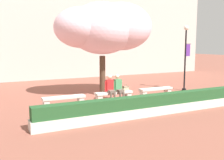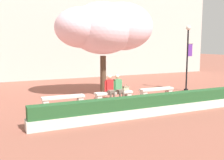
{
  "view_description": "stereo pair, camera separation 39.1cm",
  "coord_description": "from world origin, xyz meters",
  "px_view_note": "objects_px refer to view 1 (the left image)",
  "views": [
    {
      "loc": [
        -5.7,
        -11.15,
        2.74
      ],
      "look_at": [
        0.0,
        0.2,
        1.0
      ],
      "focal_mm": 42.0,
      "sensor_mm": 36.0,
      "label": 1
    },
    {
      "loc": [
        -5.35,
        -11.32,
        2.74
      ],
      "look_at": [
        0.0,
        0.2,
        1.0
      ],
      "focal_mm": 42.0,
      "sensor_mm": 36.0,
      "label": 2
    }
  ],
  "objects_px": {
    "stone_bench_near_west": "(114,95)",
    "handbag": "(126,88)",
    "stone_bench_center": "(156,91)",
    "person_seated_left": "(110,87)",
    "cherry_tree_main": "(104,28)",
    "person_seated_right": "(118,86)",
    "lamp_post_with_banner": "(186,52)",
    "stone_bench_west_end": "(64,99)"
  },
  "relations": [
    {
      "from": "stone_bench_center",
      "to": "lamp_post_with_banner",
      "type": "relative_size",
      "value": 0.5
    },
    {
      "from": "person_seated_right",
      "to": "lamp_post_with_banner",
      "type": "distance_m",
      "value": 5.16
    },
    {
      "from": "stone_bench_near_west",
      "to": "lamp_post_with_banner",
      "type": "xyz_separation_m",
      "value": [
        5.07,
        0.69,
        1.99
      ]
    },
    {
      "from": "stone_bench_west_end",
      "to": "stone_bench_near_west",
      "type": "height_order",
      "value": "same"
    },
    {
      "from": "person_seated_left",
      "to": "cherry_tree_main",
      "type": "relative_size",
      "value": 0.25
    },
    {
      "from": "stone_bench_near_west",
      "to": "cherry_tree_main",
      "type": "height_order",
      "value": "cherry_tree_main"
    },
    {
      "from": "stone_bench_west_end",
      "to": "stone_bench_center",
      "type": "height_order",
      "value": "same"
    },
    {
      "from": "handbag",
      "to": "cherry_tree_main",
      "type": "distance_m",
      "value": 3.38
    },
    {
      "from": "person_seated_left",
      "to": "cherry_tree_main",
      "type": "height_order",
      "value": "cherry_tree_main"
    },
    {
      "from": "handbag",
      "to": "lamp_post_with_banner",
      "type": "distance_m",
      "value": 4.78
    },
    {
      "from": "stone_bench_near_west",
      "to": "stone_bench_west_end",
      "type": "bearing_deg",
      "value": 180.0
    },
    {
      "from": "person_seated_right",
      "to": "stone_bench_near_west",
      "type": "bearing_deg",
      "value": 166.38
    },
    {
      "from": "person_seated_left",
      "to": "person_seated_right",
      "type": "height_order",
      "value": "same"
    },
    {
      "from": "person_seated_left",
      "to": "lamp_post_with_banner",
      "type": "height_order",
      "value": "lamp_post_with_banner"
    },
    {
      "from": "person_seated_right",
      "to": "lamp_post_with_banner",
      "type": "height_order",
      "value": "lamp_post_with_banner"
    },
    {
      "from": "person_seated_right",
      "to": "cherry_tree_main",
      "type": "xyz_separation_m",
      "value": [
        -0.06,
        1.51,
        2.89
      ]
    },
    {
      "from": "stone_bench_near_west",
      "to": "handbag",
      "type": "xyz_separation_m",
      "value": [
        0.66,
        -0.0,
        0.27
      ]
    },
    {
      "from": "stone_bench_west_end",
      "to": "person_seated_left",
      "type": "height_order",
      "value": "person_seated_left"
    },
    {
      "from": "person_seated_left",
      "to": "handbag",
      "type": "height_order",
      "value": "person_seated_left"
    },
    {
      "from": "person_seated_right",
      "to": "handbag",
      "type": "xyz_separation_m",
      "value": [
        0.44,
        0.05,
        -0.12
      ]
    },
    {
      "from": "stone_bench_west_end",
      "to": "person_seated_left",
      "type": "distance_m",
      "value": 2.31
    },
    {
      "from": "person_seated_right",
      "to": "cherry_tree_main",
      "type": "bearing_deg",
      "value": 92.42
    },
    {
      "from": "person_seated_left",
      "to": "lamp_post_with_banner",
      "type": "relative_size",
      "value": 0.34
    },
    {
      "from": "person_seated_right",
      "to": "handbag",
      "type": "bearing_deg",
      "value": 6.49
    },
    {
      "from": "person_seated_right",
      "to": "cherry_tree_main",
      "type": "distance_m",
      "value": 3.26
    },
    {
      "from": "stone_bench_west_end",
      "to": "person_seated_right",
      "type": "height_order",
      "value": "person_seated_right"
    },
    {
      "from": "stone_bench_west_end",
      "to": "lamp_post_with_banner",
      "type": "bearing_deg",
      "value": 5.2
    },
    {
      "from": "person_seated_left",
      "to": "cherry_tree_main",
      "type": "bearing_deg",
      "value": 76.11
    },
    {
      "from": "stone_bench_near_west",
      "to": "lamp_post_with_banner",
      "type": "bearing_deg",
      "value": 7.73
    },
    {
      "from": "lamp_post_with_banner",
      "to": "stone_bench_west_end",
      "type": "bearing_deg",
      "value": -174.8
    },
    {
      "from": "stone_bench_center",
      "to": "handbag",
      "type": "distance_m",
      "value": 1.85
    },
    {
      "from": "stone_bench_center",
      "to": "cherry_tree_main",
      "type": "xyz_separation_m",
      "value": [
        -2.34,
        1.46,
        3.28
      ]
    },
    {
      "from": "person_seated_right",
      "to": "cherry_tree_main",
      "type": "relative_size",
      "value": 0.25
    },
    {
      "from": "stone_bench_near_west",
      "to": "handbag",
      "type": "bearing_deg",
      "value": -0.24
    },
    {
      "from": "stone_bench_center",
      "to": "person_seated_left",
      "type": "relative_size",
      "value": 1.48
    },
    {
      "from": "person_seated_right",
      "to": "handbag",
      "type": "height_order",
      "value": "person_seated_right"
    },
    {
      "from": "stone_bench_west_end",
      "to": "handbag",
      "type": "distance_m",
      "value": 3.17
    },
    {
      "from": "person_seated_left",
      "to": "cherry_tree_main",
      "type": "distance_m",
      "value": 3.28
    },
    {
      "from": "person_seated_left",
      "to": "stone_bench_center",
      "type": "bearing_deg",
      "value": 1.13
    },
    {
      "from": "stone_bench_near_west",
      "to": "cherry_tree_main",
      "type": "relative_size",
      "value": 0.37
    },
    {
      "from": "stone_bench_near_west",
      "to": "handbag",
      "type": "relative_size",
      "value": 5.64
    },
    {
      "from": "stone_bench_near_west",
      "to": "person_seated_right",
      "type": "relative_size",
      "value": 1.48
    }
  ]
}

